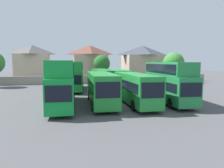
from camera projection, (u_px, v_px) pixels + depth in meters
The scene contains 14 objects.
ground at pixel (96, 86), 41.89m from camera, with size 140.00×140.00×0.00m, color #4C4C4F.
depot_boundary_wall at pixel (92, 79), 47.50m from camera, with size 56.00×0.50×1.80m, color gray.
bus_1 at pixel (62, 81), 23.07m from camera, with size 2.93×11.83×4.94m.
bus_2 at pixel (101, 87), 24.14m from camera, with size 3.05×10.97×3.55m.
bus_3 at pixel (135, 87), 24.23m from camera, with size 2.64×10.77×3.48m.
bus_4 at pixel (168, 80), 25.21m from camera, with size 3.05×10.49×4.78m.
bus_5 at pixel (75, 74), 36.44m from camera, with size 3.44×11.58×4.84m.
bus_6 at pixel (102, 78), 37.97m from camera, with size 2.74×11.74×3.46m.
bus_7 at pixel (118, 78), 38.36m from camera, with size 3.11×11.15×3.41m.
house_terrace_left at pixel (33, 63), 51.83m from camera, with size 8.02×7.47×8.85m.
house_terrace_centre at pixel (90, 63), 54.87m from camera, with size 8.71×6.37×8.99m.
house_terrace_right at pixel (143, 62), 57.34m from camera, with size 10.25×8.20×9.10m.
tree_left_of_lot at pixel (174, 63), 49.15m from camera, with size 4.86×4.86×6.96m.
tree_behind_wall at pixel (102, 64), 50.13m from camera, with size 3.91×3.91×6.38m.
Camera 1 is at (-5.76, -23.33, 4.82)m, focal length 34.31 mm.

